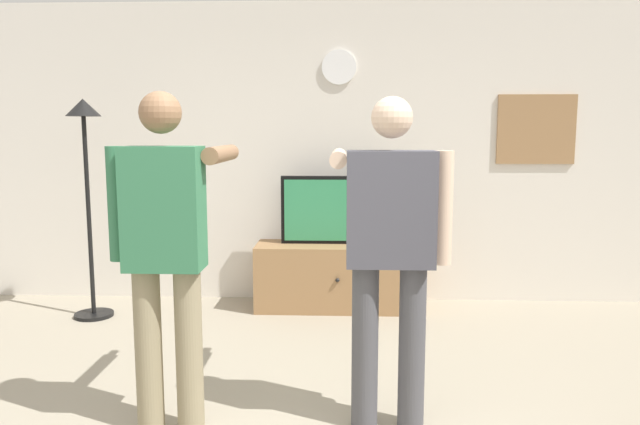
# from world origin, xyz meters

# --- Properties ---
(back_wall) EXTENTS (6.40, 0.10, 2.70)m
(back_wall) POSITION_xyz_m (0.00, 2.95, 1.35)
(back_wall) COLOR silver
(back_wall) RESTS_ON ground_plane
(tv_stand) EXTENTS (1.43, 0.50, 0.57)m
(tv_stand) POSITION_xyz_m (0.15, 2.60, 0.29)
(tv_stand) COLOR #997047
(tv_stand) RESTS_ON ground_plane
(television) EXTENTS (1.00, 0.07, 0.60)m
(television) POSITION_xyz_m (0.15, 2.65, 0.87)
(television) COLOR black
(television) RESTS_ON tv_stand
(wall_clock) EXTENTS (0.31, 0.03, 0.31)m
(wall_clock) POSITION_xyz_m (0.15, 2.89, 2.12)
(wall_clock) COLOR white
(framed_picture) EXTENTS (0.69, 0.04, 0.61)m
(framed_picture) POSITION_xyz_m (1.90, 2.90, 1.57)
(framed_picture) COLOR #997047
(floor_lamp) EXTENTS (0.32, 0.32, 1.82)m
(floor_lamp) POSITION_xyz_m (-1.92, 2.28, 1.30)
(floor_lamp) COLOR black
(floor_lamp) RESTS_ON ground_plane
(person_standing_nearer_lamp) EXTENTS (0.57, 0.78, 1.76)m
(person_standing_nearer_lamp) POSITION_xyz_m (-0.71, 0.41, 0.99)
(person_standing_nearer_lamp) COLOR gray
(person_standing_nearer_lamp) RESTS_ON ground_plane
(person_standing_nearer_couch) EXTENTS (0.63, 0.78, 1.74)m
(person_standing_nearer_couch) POSITION_xyz_m (0.43, 0.49, 0.99)
(person_standing_nearer_couch) COLOR #4C4C51
(person_standing_nearer_couch) RESTS_ON ground_plane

